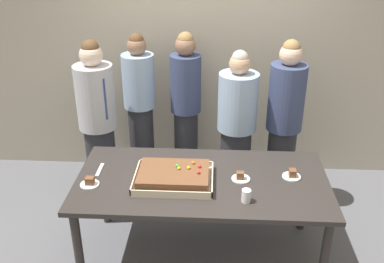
{
  "coord_description": "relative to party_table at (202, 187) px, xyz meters",
  "views": [
    {
      "loc": [
        0.08,
        -2.99,
        2.67
      ],
      "look_at": [
        -0.09,
        0.15,
        1.13
      ],
      "focal_mm": 41.14,
      "sensor_mm": 36.0,
      "label": 1
    }
  ],
  "objects": [
    {
      "name": "plated_slice_near_right",
      "position": [
        0.31,
        0.01,
        0.1
      ],
      "size": [
        0.15,
        0.15,
        0.07
      ],
      "color": "white",
      "rests_on": "party_table"
    },
    {
      "name": "drink_cup_nearest",
      "position": [
        0.33,
        -0.29,
        0.13
      ],
      "size": [
        0.07,
        0.07,
        0.1
      ],
      "primitive_type": "cylinder",
      "color": "white",
      "rests_on": "party_table"
    },
    {
      "name": "person_left_edge_reaching",
      "position": [
        -1.06,
        0.87,
        0.16
      ],
      "size": [
        0.37,
        0.37,
        1.68
      ],
      "rotation": [
        0.0,
        0.0,
        -0.83
      ],
      "color": "#28282D",
      "rests_on": "ground_plane"
    },
    {
      "name": "person_striped_tie_right",
      "position": [
        0.76,
        0.89,
        0.18
      ],
      "size": [
        0.34,
        0.34,
        1.7
      ],
      "rotation": [
        0.0,
        0.0,
        -2.38
      ],
      "color": "#28282D",
      "rests_on": "ground_plane"
    },
    {
      "name": "party_table",
      "position": [
        0.0,
        0.0,
        0.0
      ],
      "size": [
        2.02,
        1.01,
        0.78
      ],
      "color": "#2D2826",
      "rests_on": "ground_plane"
    },
    {
      "name": "person_far_right_suit",
      "position": [
        -0.21,
        1.23,
        0.18
      ],
      "size": [
        0.32,
        0.32,
        1.67
      ],
      "rotation": [
        0.0,
        0.0,
        -1.58
      ],
      "color": "#28282D",
      "rests_on": "ground_plane"
    },
    {
      "name": "plated_slice_near_left",
      "position": [
        0.72,
        0.07,
        0.1
      ],
      "size": [
        0.15,
        0.15,
        0.07
      ],
      "color": "white",
      "rests_on": "party_table"
    },
    {
      "name": "person_serving_front",
      "position": [
        -0.69,
        1.21,
        0.16
      ],
      "size": [
        0.33,
        0.33,
        1.66
      ],
      "rotation": [
        0.0,
        0.0,
        -1.21
      ],
      "color": "#28282D",
      "rests_on": "ground_plane"
    },
    {
      "name": "plated_slice_far_left",
      "position": [
        -0.88,
        -0.13,
        0.1
      ],
      "size": [
        0.15,
        0.15,
        0.07
      ],
      "color": "white",
      "rests_on": "party_table"
    },
    {
      "name": "sheet_cake",
      "position": [
        -0.22,
        -0.05,
        0.13
      ],
      "size": [
        0.62,
        0.47,
        0.12
      ],
      "color": "beige",
      "rests_on": "party_table"
    },
    {
      "name": "ground_plane",
      "position": [
        0.0,
        0.0,
        -0.7
      ],
      "size": [
        12.0,
        12.0,
        0.0
      ],
      "primitive_type": "plane",
      "color": "#5B5B60"
    },
    {
      "name": "interior_back_panel",
      "position": [
        0.0,
        1.6,
        0.8
      ],
      "size": [
        8.0,
        0.12,
        3.0
      ],
      "primitive_type": "cube",
      "color": "#B2A893",
      "rests_on": "ground_plane"
    },
    {
      "name": "person_green_shirt_behind",
      "position": [
        0.3,
        0.84,
        0.12
      ],
      "size": [
        0.37,
        0.37,
        1.61
      ],
      "rotation": [
        0.0,
        0.0,
        -2.11
      ],
      "color": "#28282D",
      "rests_on": "ground_plane"
    },
    {
      "name": "cake_server_utensil",
      "position": [
        -0.85,
        0.09,
        0.08
      ],
      "size": [
        0.03,
        0.2,
        0.01
      ],
      "primitive_type": "cube",
      "color": "silver",
      "rests_on": "party_table"
    }
  ]
}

